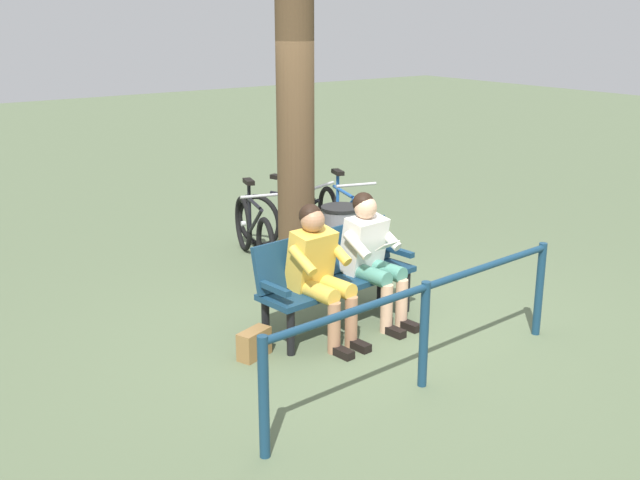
# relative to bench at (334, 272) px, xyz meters

# --- Properties ---
(ground_plane) EXTENTS (40.00, 40.00, 0.00)m
(ground_plane) POSITION_rel_bench_xyz_m (-0.27, 0.03, -0.51)
(ground_plane) COLOR #566647
(bench) EXTENTS (1.64, 0.64, 0.87)m
(bench) POSITION_rel_bench_xyz_m (0.00, 0.00, 0.00)
(bench) COLOR navy
(bench) RESTS_ON ground
(person_reading) EXTENTS (0.52, 0.79, 1.20)m
(person_reading) POSITION_rel_bench_xyz_m (-0.33, 0.13, 0.16)
(person_reading) COLOR white
(person_reading) RESTS_ON ground
(person_companion) EXTENTS (0.52, 0.79, 1.20)m
(person_companion) POSITION_rel_bench_xyz_m (0.30, 0.20, 0.16)
(person_companion) COLOR gold
(person_companion) RESTS_ON ground
(handbag) EXTENTS (0.33, 0.23, 0.24)m
(handbag) POSITION_rel_bench_xyz_m (0.96, 0.18, -0.39)
(handbag) COLOR olive
(handbag) RESTS_ON ground
(tree_trunk) EXTENTS (0.37, 0.37, 4.20)m
(tree_trunk) POSITION_rel_bench_xyz_m (-0.24, -0.95, 1.59)
(tree_trunk) COLOR #4C3823
(tree_trunk) RESTS_ON ground
(litter_bin) EXTENTS (0.42, 0.42, 0.80)m
(litter_bin) POSITION_rel_bench_xyz_m (-0.80, -0.93, -0.10)
(litter_bin) COLOR slate
(litter_bin) RESTS_ON ground
(bicycle_blue) EXTENTS (0.62, 1.63, 0.94)m
(bicycle_blue) POSITION_rel_bench_xyz_m (-1.48, -1.77, -0.15)
(bicycle_blue) COLOR black
(bicycle_blue) RESTS_ON ground
(bicycle_green) EXTENTS (0.67, 1.61, 0.94)m
(bicycle_green) POSITION_rel_bench_xyz_m (-0.87, -1.94, -0.15)
(bicycle_green) COLOR black
(bicycle_green) RESTS_ON ground
(bicycle_black) EXTENTS (0.62, 1.63, 0.94)m
(bicycle_black) POSITION_rel_bench_xyz_m (-0.34, -1.95, -0.15)
(bicycle_black) COLOR black
(bicycle_black) RESTS_ON ground
(railing_fence) EXTENTS (3.06, 0.30, 0.85)m
(railing_fence) POSITION_rel_bench_xyz_m (0.18, 1.37, 0.08)
(railing_fence) COLOR navy
(railing_fence) RESTS_ON ground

